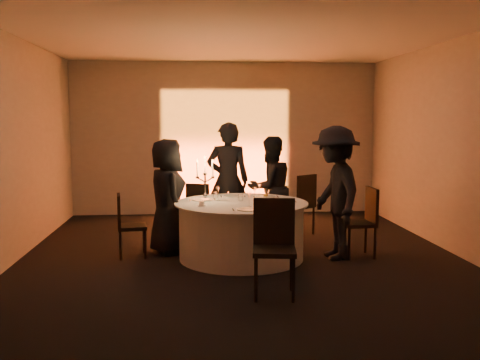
{
  "coord_description": "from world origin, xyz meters",
  "views": [
    {
      "loc": [
        -0.65,
        -7.09,
        1.89
      ],
      "look_at": [
        0.0,
        0.2,
        1.05
      ],
      "focal_mm": 40.0,
      "sensor_mm": 36.0,
      "label": 1
    }
  ],
  "objects": [
    {
      "name": "wine_glass_b",
      "position": [
        0.33,
        -0.18,
        0.91
      ],
      "size": [
        0.07,
        0.07,
        0.19
      ],
      "color": "silver",
      "rests_on": "banquet_table"
    },
    {
      "name": "plate_front",
      "position": [
        0.01,
        -0.63,
        0.78
      ],
      "size": [
        0.36,
        0.25,
        0.01
      ],
      "color": "white",
      "rests_on": "banquet_table"
    },
    {
      "name": "uplighter_fixture",
      "position": [
        0.0,
        3.2,
        0.05
      ],
      "size": [
        0.25,
        0.12,
        0.1
      ],
      "primitive_type": "cube",
      "color": "black",
      "rests_on": "floor"
    },
    {
      "name": "chair_left",
      "position": [
        -1.56,
        0.2,
        0.49
      ],
      "size": [
        0.43,
        0.43,
        0.87
      ],
      "rotation": [
        0.0,
        0.0,
        1.71
      ],
      "color": "black",
      "rests_on": "floor"
    },
    {
      "name": "tumbler_b",
      "position": [
        0.0,
        0.14,
        0.82
      ],
      "size": [
        0.07,
        0.07,
        0.09
      ],
      "primitive_type": "cylinder",
      "color": "silver",
      "rests_on": "banquet_table"
    },
    {
      "name": "wine_glass_c",
      "position": [
        0.19,
        0.1,
        0.91
      ],
      "size": [
        0.07,
        0.07,
        0.19
      ],
      "color": "silver",
      "rests_on": "banquet_table"
    },
    {
      "name": "chair_front",
      "position": [
        0.22,
        -1.51,
        0.58
      ],
      "size": [
        0.51,
        0.51,
        1.03
      ],
      "rotation": [
        0.0,
        0.0,
        -0.13
      ],
      "color": "black",
      "rests_on": "floor"
    },
    {
      "name": "wine_glass_d",
      "position": [
        0.07,
        -0.35,
        0.91
      ],
      "size": [
        0.07,
        0.07,
        0.19
      ],
      "color": "silver",
      "rests_on": "banquet_table"
    },
    {
      "name": "chair_back_left",
      "position": [
        -0.55,
        1.38,
        0.49
      ],
      "size": [
        0.49,
        0.49,
        0.87
      ],
      "rotation": [
        0.0,
        0.0,
        2.8
      ],
      "color": "black",
      "rests_on": "floor"
    },
    {
      "name": "wall_back",
      "position": [
        0.0,
        3.5,
        1.5
      ],
      "size": [
        7.0,
        0.0,
        7.0
      ],
      "primitive_type": "plane",
      "rotation": [
        1.57,
        0.0,
        0.0
      ],
      "color": "#A09B95",
      "rests_on": "floor"
    },
    {
      "name": "plate_back_right",
      "position": [
        0.39,
        0.44,
        0.79
      ],
      "size": [
        0.35,
        0.29,
        0.08
      ],
      "color": "white",
      "rests_on": "banquet_table"
    },
    {
      "name": "chair_right",
      "position": [
        1.69,
        -0.05,
        0.54
      ],
      "size": [
        0.43,
        0.43,
        0.95
      ],
      "rotation": [
        0.0,
        0.0,
        -1.54
      ],
      "color": "black",
      "rests_on": "floor"
    },
    {
      "name": "ceiling",
      "position": [
        0.0,
        0.0,
        3.0
      ],
      "size": [
        7.0,
        7.0,
        0.0
      ],
      "primitive_type": "plane",
      "rotation": [
        3.14,
        0.0,
        0.0
      ],
      "color": "white",
      "rests_on": "wall_back"
    },
    {
      "name": "chair_back_right",
      "position": [
        1.1,
        1.36,
        0.56
      ],
      "size": [
        0.61,
        0.61,
        1.0
      ],
      "rotation": [
        0.0,
        0.0,
        -2.51
      ],
      "color": "black",
      "rests_on": "floor"
    },
    {
      "name": "candelabra",
      "position": [
        -0.48,
        0.2,
        0.99
      ],
      "size": [
        0.26,
        0.12,
        0.62
      ],
      "color": "silver",
      "rests_on": "banquet_table"
    },
    {
      "name": "guest_back_left",
      "position": [
        -0.1,
        1.29,
        0.92
      ],
      "size": [
        0.7,
        0.49,
        1.84
      ],
      "primitive_type": "imported",
      "rotation": [
        0.0,
        0.0,
        3.07
      ],
      "color": "black",
      "rests_on": "floor"
    },
    {
      "name": "plate_right",
      "position": [
        0.56,
        -0.03,
        0.78
      ],
      "size": [
        0.36,
        0.27,
        0.01
      ],
      "color": "white",
      "rests_on": "banquet_table"
    },
    {
      "name": "wall_right",
      "position": [
        3.0,
        0.0,
        1.5
      ],
      "size": [
        0.0,
        7.0,
        7.0
      ],
      "primitive_type": "plane",
      "rotation": [
        1.57,
        0.0,
        -1.57
      ],
      "color": "#A09B95",
      "rests_on": "floor"
    },
    {
      "name": "wine_glass_a",
      "position": [
        -0.31,
        0.17,
        0.91
      ],
      "size": [
        0.07,
        0.07,
        0.19
      ],
      "color": "silver",
      "rests_on": "banquet_table"
    },
    {
      "name": "tumbler_a",
      "position": [
        -0.33,
        0.4,
        0.82
      ],
      "size": [
        0.07,
        0.07,
        0.09
      ],
      "primitive_type": "cylinder",
      "color": "silver",
      "rests_on": "banquet_table"
    },
    {
      "name": "wall_front",
      "position": [
        0.0,
        -3.5,
        1.5
      ],
      "size": [
        7.0,
        0.0,
        7.0
      ],
      "primitive_type": "plane",
      "rotation": [
        -1.57,
        0.0,
        0.0
      ],
      "color": "#A09B95",
      "rests_on": "floor"
    },
    {
      "name": "floor",
      "position": [
        0.0,
        0.0,
        0.0
      ],
      "size": [
        7.0,
        7.0,
        0.0
      ],
      "primitive_type": "plane",
      "color": "black",
      "rests_on": "ground"
    },
    {
      "name": "wall_left",
      "position": [
        -3.0,
        0.0,
        1.5
      ],
      "size": [
        0.0,
        7.0,
        7.0
      ],
      "primitive_type": "plane",
      "rotation": [
        1.57,
        0.0,
        1.57
      ],
      "color": "#A09B95",
      "rests_on": "floor"
    },
    {
      "name": "guest_back_right",
      "position": [
        0.56,
        1.16,
        0.81
      ],
      "size": [
        0.98,
        0.89,
        1.62
      ],
      "primitive_type": "imported",
      "rotation": [
        0.0,
        0.0,
        -2.69
      ],
      "color": "black",
      "rests_on": "floor"
    },
    {
      "name": "guest_right",
      "position": [
        1.26,
        -0.1,
        0.9
      ],
      "size": [
        0.76,
        1.21,
        1.8
      ],
      "primitive_type": "imported",
      "rotation": [
        0.0,
        0.0,
        -1.49
      ],
      "color": "black",
      "rests_on": "floor"
    },
    {
      "name": "plate_back_left",
      "position": [
        -0.08,
        0.53,
        0.78
      ],
      "size": [
        0.36,
        0.27,
        0.01
      ],
      "color": "white",
      "rests_on": "banquet_table"
    },
    {
      "name": "coffee_cup",
      "position": [
        -0.54,
        -0.25,
        0.8
      ],
      "size": [
        0.11,
        0.11,
        0.07
      ],
      "color": "white",
      "rests_on": "banquet_table"
    },
    {
      "name": "plate_left",
      "position": [
        -0.52,
        0.24,
        0.78
      ],
      "size": [
        0.36,
        0.28,
        0.01
      ],
      "color": "white",
      "rests_on": "banquet_table"
    },
    {
      "name": "wine_glass_e",
      "position": [
        0.29,
        0.42,
        0.91
      ],
      "size": [
        0.07,
        0.07,
        0.19
      ],
      "color": "silver",
      "rests_on": "banquet_table"
    },
    {
      "name": "guest_left",
      "position": [
        -1.01,
        0.37,
        0.81
      ],
      "size": [
        0.75,
        0.92,
        1.62
      ],
      "primitive_type": "imported",
      "rotation": [
        0.0,
        0.0,
        1.92
      ],
      "color": "black",
      "rests_on": "floor"
    },
    {
      "name": "banquet_table",
      "position": [
        0.0,
        0.0,
        0.38
      ],
      "size": [
        1.8,
        1.8,
        0.77
      ],
      "color": "black",
      "rests_on": "floor"
    }
  ]
}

